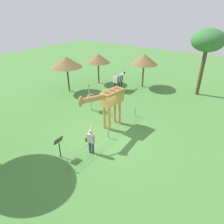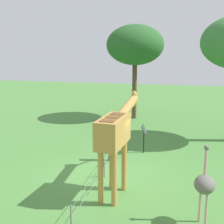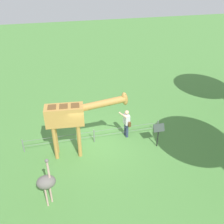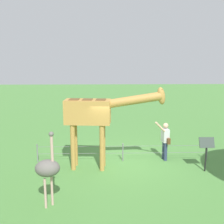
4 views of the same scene
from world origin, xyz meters
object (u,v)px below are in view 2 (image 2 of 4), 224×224
object	(u,v)px
visitor	(112,141)
tree_northeast	(135,45)
giraffe	(116,132)
info_sign	(144,133)
ostrich	(205,185)

from	to	relation	value
visitor	tree_northeast	bearing A→B (deg)	2.46
giraffe	tree_northeast	distance (m)	11.43
info_sign	ostrich	bearing A→B (deg)	-156.65
visitor	tree_northeast	size ratio (longest dim) A/B	0.27
giraffe	visitor	xyz separation A→B (m)	(2.82, 0.77, -1.21)
tree_northeast	info_sign	size ratio (longest dim) A/B	4.81
ostrich	visitor	bearing A→B (deg)	40.62
giraffe	visitor	distance (m)	3.16
visitor	giraffe	bearing A→B (deg)	-164.73
visitor	info_sign	bearing A→B (deg)	-42.90
giraffe	tree_northeast	world-z (taller)	tree_northeast
giraffe	ostrich	world-z (taller)	giraffe
ostrich	tree_northeast	bearing A→B (deg)	17.48
tree_northeast	info_sign	bearing A→B (deg)	-167.38
tree_northeast	info_sign	xyz separation A→B (m)	(-6.91, -1.55, -4.03)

